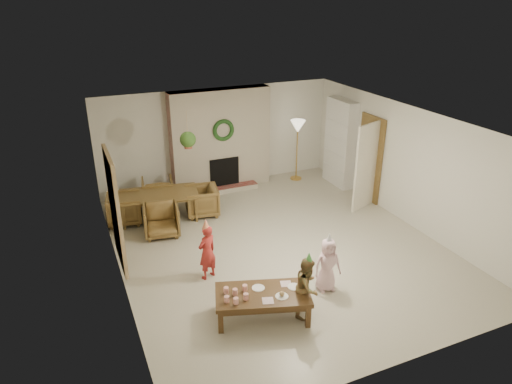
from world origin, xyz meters
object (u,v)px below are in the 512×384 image
dining_chair_near (162,220)px  dining_chair_right (202,201)px  coffee_table_top (263,295)px  dining_table (160,206)px  child_pink (327,265)px  dining_chair_far (158,192)px  child_red (207,252)px  child_plaid (307,287)px  dining_chair_left (125,209)px

dining_chair_near → dining_chair_right: (1.04, 0.58, 0.00)m
coffee_table_top → dining_table: bearing=118.0°
dining_chair_near → child_pink: bearing=-45.3°
dining_chair_far → child_pink: child_pink is taller
coffee_table_top → child_pink: bearing=28.7°
dining_chair_near → child_red: (0.39, -1.86, 0.18)m
dining_chair_near → child_plaid: bearing=-57.1°
dining_chair_far → coffee_table_top: 4.72m
child_red → child_plaid: size_ratio=1.02×
child_plaid → dining_chair_left: bearing=73.0°
dining_chair_far → dining_chair_left: 1.05m
dining_chair_right → dining_chair_left: bearing=-90.0°
dining_chair_far → dining_chair_right: (0.79, -0.88, 0.00)m
dining_chair_left → dining_chair_right: (1.64, -0.27, 0.00)m
coffee_table_top → child_plaid: (0.66, -0.20, 0.09)m
dining_chair_right → child_plaid: bearing=15.9°
coffee_table_top → child_plaid: child_plaid is taller
dining_table → dining_chair_far: size_ratio=2.34×
dining_table → child_pink: size_ratio=1.78×
dining_chair_right → child_red: 2.53m
dining_chair_right → child_pink: size_ratio=0.76×
dining_chair_left → dining_chair_right: bearing=-90.0°
dining_chair_near → dining_table: bearing=90.0°
child_red → child_plaid: 1.91m
dining_chair_far → child_pink: bearing=122.2°
dining_chair_left → coffee_table_top: 4.32m
dining_chair_left → child_red: (0.99, -2.71, 0.18)m
dining_chair_right → child_plaid: 4.03m
child_red → dining_chair_far: bearing=-111.2°
dining_chair_left → child_red: bearing=-150.4°
child_plaid → coffee_table_top: bearing=120.5°
dining_table → child_red: 2.61m
dining_chair_near → dining_chair_right: size_ratio=1.00×
child_pink → dining_chair_far: bearing=120.1°
child_red → dining_chair_near: bearing=-101.9°
dining_chair_far → child_pink: size_ratio=0.76×
dining_table → dining_chair_far: 0.74m
dining_chair_far → coffee_table_top: bearing=106.5°
coffee_table_top → child_pink: (1.28, 0.24, 0.07)m
dining_chair_far → child_plaid: bearing=113.7°
dining_chair_right → coffee_table_top: bearing=6.3°
coffee_table_top → child_plaid: bearing=1.5°
child_plaid → child_pink: size_ratio=1.04×
dining_table → child_red: size_ratio=1.67×
dining_chair_near → dining_chair_left: 1.05m
dining_chair_near → child_red: child_red is taller
dining_chair_near → child_pink: size_ratio=0.76×
child_red → dining_chair_right: bearing=-128.5°
dining_table → coffee_table_top: (0.70, -3.96, 0.11)m
dining_table → dining_chair_near: dining_chair_near is taller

